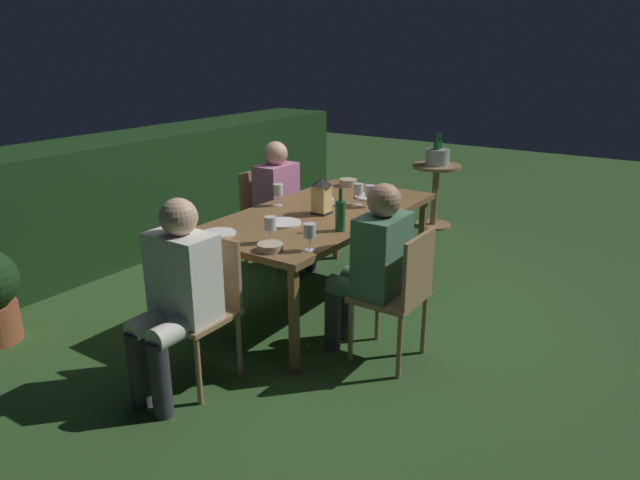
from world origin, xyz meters
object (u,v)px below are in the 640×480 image
Objects in this scene: wine_glass_a at (310,232)px; wine_glass_b at (270,225)px; plate_a at (371,197)px; side_table at (435,186)px; dining_table at (320,218)px; bowl_bread at (384,188)px; bowl_olives at (326,201)px; bowl_dip at (348,182)px; ice_bucket at (437,156)px; green_bottle_on_table at (340,215)px; person_in_pink at (282,200)px; chair_head_near at (203,303)px; bowl_salad at (270,247)px; plate_b at (219,233)px; person_in_green at (373,262)px; plate_c at (283,223)px; person_in_cream at (176,290)px; wine_glass_e at (278,191)px; wine_glass_c at (370,192)px; chair_side_left_a at (400,291)px; wine_glass_d at (358,190)px; chair_side_right_b at (266,213)px; lantern_centerpiece at (321,194)px.

wine_glass_a and wine_glass_b have the same top height.
wine_glass_b is 1.34m from plate_a.
plate_a is at bearing -173.97° from side_table.
dining_table is 16.53× the size of bowl_bread.
bowl_olives is 0.68m from bowl_dip.
ice_bucket reaches higher than wine_glass_a.
person_in_pink is at bearing 54.46° from green_bottle_on_table.
chair_head_near is at bearing 177.05° from bowl_bread.
bowl_salad is (0.36, -0.23, 0.29)m from chair_head_near.
bowl_bread is at bearing -2.95° from chair_head_near.
plate_a is at bearing -14.91° from plate_b.
green_bottle_on_table is at bearing -27.30° from wine_glass_b.
person_in_green is 4.65× the size of plate_c.
dining_table is at bearing 10.23° from wine_glass_b.
person_in_cream is 1.47m from wine_glass_e.
chair_head_near is 1.07m from person_in_green.
chair_head_near is 5.15× the size of wine_glass_a.
wine_glass_b reaches higher than bowl_bread.
bowl_salad is (-0.85, -0.59, -0.09)m from wine_glass_e.
wine_glass_c is 0.68× the size of plate_c.
dining_table is at bearing 29.51° from wine_glass_a.
dining_table is 1.44m from person_in_cream.
ice_bucket is (1.85, 0.20, 0.04)m from plate_a.
chair_side_left_a is 5.50× the size of bowl_salad.
dining_table is 0.87m from bowl_dip.
wine_glass_c is 0.24× the size of side_table.
wine_glass_d is 0.49× the size of ice_bucket.
wine_glass_b is at bearing -179.18° from plate_a.
ice_bucket is (2.45, -0.29, -0.07)m from wine_glass_e.
wine_glass_b reaches higher than plate_b.
bowl_bread is (0.25, 0.01, 0.02)m from plate_a.
person_in_cream reaches higher than wine_glass_a.
dining_table is 1.74× the size of person_in_green.
person_in_green reaches higher than plate_a.
chair_side_left_a is 1.52m from bowl_bread.
dining_table is 0.83m from person_in_green.
plate_a is at bearing -11.79° from dining_table.
side_table is (3.86, 0.08, -0.18)m from person_in_cream.
chair_side_right_b reaches higher than plate_c.
wine_glass_b is 0.89m from wine_glass_e.
wine_glass_d is at bearing -23.49° from dining_table.
dining_table is at bearing -178.19° from ice_bucket.
chair_head_near reaches higher than bowl_olives.
ice_bucket is (1.97, -0.82, 0.31)m from chair_side_right_b.
green_bottle_on_table reaches higher than lantern_centerpiece.
lantern_centerpiece is at bearing 164.65° from wine_glass_d.
chair_side_right_b is 1.25× the size of side_table.
person_in_pink is 1.35m from plate_b.
chair_side_right_b is 7.19× the size of bowl_bread.
person_in_pink is 9.51× the size of bowl_bread.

